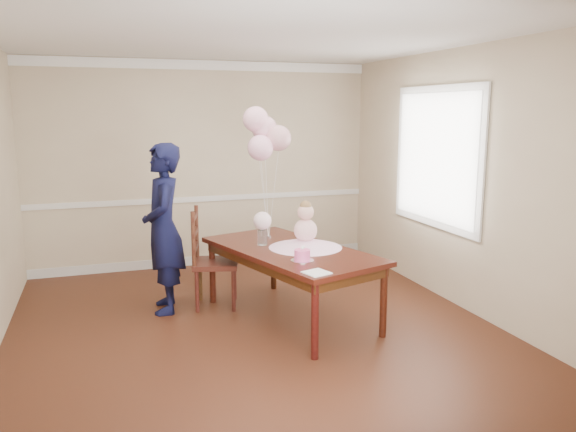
{
  "coord_description": "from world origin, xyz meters",
  "views": [
    {
      "loc": [
        -1.31,
        -4.87,
        2.06
      ],
      "look_at": [
        0.39,
        0.21,
        1.05
      ],
      "focal_mm": 35.0,
      "sensor_mm": 36.0,
      "label": 1
    }
  ],
  "objects_px": {
    "dining_table_top": "(291,251)",
    "birthday_cake": "(302,255)",
    "dining_chair_seat": "(216,263)",
    "woman": "(163,229)"
  },
  "relations": [
    {
      "from": "dining_table_top",
      "to": "birthday_cake",
      "type": "bearing_deg",
      "value": -113.96
    },
    {
      "from": "birthday_cake",
      "to": "dining_chair_seat",
      "type": "height_order",
      "value": "birthday_cake"
    },
    {
      "from": "dining_chair_seat",
      "to": "dining_table_top",
      "type": "bearing_deg",
      "value": -28.39
    },
    {
      "from": "woman",
      "to": "dining_table_top",
      "type": "bearing_deg",
      "value": 65.36
    },
    {
      "from": "birthday_cake",
      "to": "woman",
      "type": "relative_size",
      "value": 0.08
    },
    {
      "from": "dining_table_top",
      "to": "woman",
      "type": "height_order",
      "value": "woman"
    },
    {
      "from": "birthday_cake",
      "to": "woman",
      "type": "xyz_separation_m",
      "value": [
        -1.11,
        1.1,
        0.1
      ]
    },
    {
      "from": "dining_table_top",
      "to": "birthday_cake",
      "type": "relative_size",
      "value": 13.33
    },
    {
      "from": "birthday_cake",
      "to": "woman",
      "type": "height_order",
      "value": "woman"
    },
    {
      "from": "dining_table_top",
      "to": "birthday_cake",
      "type": "distance_m",
      "value": 0.48
    }
  ]
}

